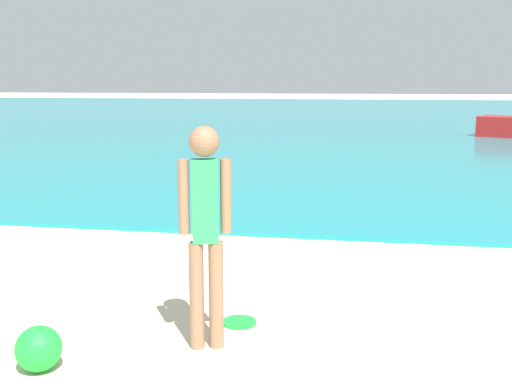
{
  "coord_description": "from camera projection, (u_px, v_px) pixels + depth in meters",
  "views": [
    {
      "loc": [
        1.17,
        2.25,
        2.08
      ],
      "look_at": [
        -0.0,
        8.81,
        0.86
      ],
      "focal_mm": 42.69,
      "sensor_mm": 36.0,
      "label": 1
    }
  ],
  "objects": [
    {
      "name": "water",
      "position": [
        346.0,
        115.0,
        37.23
      ],
      "size": [
        160.0,
        60.0,
        0.06
      ],
      "primitive_type": "cube",
      "color": "teal",
      "rests_on": "ground"
    },
    {
      "name": "beach_ball",
      "position": [
        39.0,
        349.0,
        4.41
      ],
      "size": [
        0.34,
        0.34,
        0.34
      ],
      "primitive_type": "sphere",
      "color": "green",
      "rests_on": "ground"
    },
    {
      "name": "person_standing",
      "position": [
        205.0,
        225.0,
        4.65
      ],
      "size": [
        0.39,
        0.23,
        1.75
      ],
      "rotation": [
        0.0,
        0.0,
        3.41
      ],
      "color": "#936B4C",
      "rests_on": "ground"
    },
    {
      "name": "frisbee",
      "position": [
        239.0,
        322.0,
        5.29
      ],
      "size": [
        0.3,
        0.3,
        0.03
      ],
      "primitive_type": "cylinder",
      "color": "green",
      "rests_on": "ground"
    }
  ]
}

